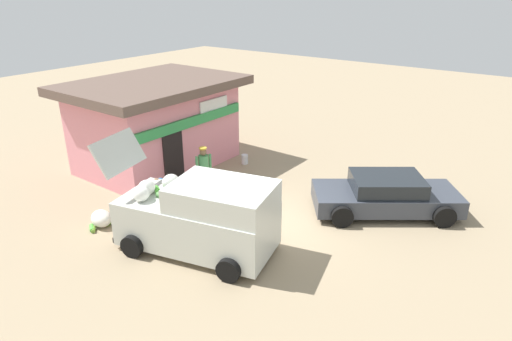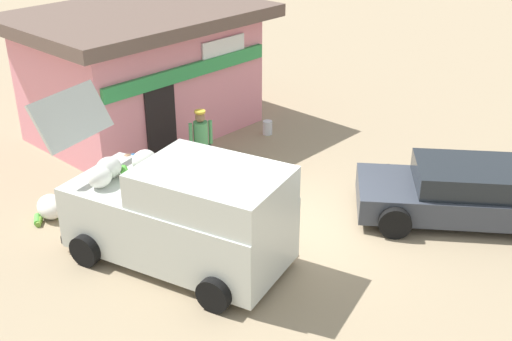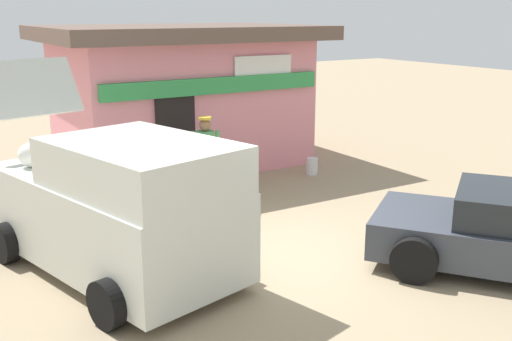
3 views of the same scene
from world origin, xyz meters
name	(u,v)px [view 2 (image 2 of 3)]	position (x,y,z in m)	size (l,w,h in m)	color
ground_plane	(295,225)	(0.00, 0.00, 0.00)	(60.00, 60.00, 0.00)	#9E896B
storefront_bar	(142,70)	(1.25, 6.41, 1.75)	(6.46, 4.80, 3.38)	pink
delivery_van	(183,214)	(-2.40, 0.74, 1.02)	(3.00, 4.98, 2.95)	silver
parked_sedan	(465,193)	(2.68, -2.45, 0.58)	(4.10, 4.70, 1.22)	#383D47
vendor_standing	(201,140)	(0.18, 2.99, 1.01)	(0.53, 0.45, 1.75)	#4C4C51
customer_bending	(143,172)	(-1.65, 2.88, 0.89)	(0.81, 0.57, 1.44)	#4C4C51
unloaded_banana_pile	(51,208)	(-3.22, 4.07, 0.23)	(0.89, 0.89, 0.49)	silver
paint_bucket	(267,128)	(3.31, 3.66, 0.19)	(0.27, 0.27, 0.39)	silver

